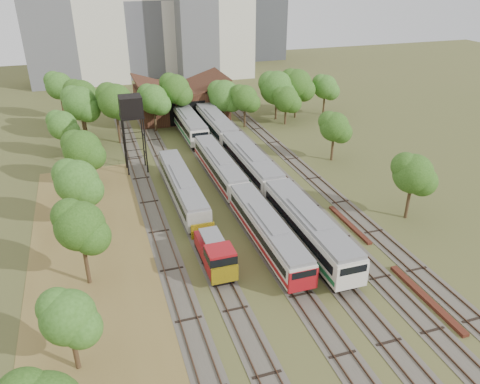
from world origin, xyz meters
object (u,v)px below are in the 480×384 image
object	(u,v)px
railcar_red_set	(240,195)
shunter_locomotive	(215,255)
railcar_green_set	(251,165)
water_tower	(131,108)

from	to	relation	value
railcar_red_set	shunter_locomotive	xyz separation A→B (m)	(-6.00, -10.73, -0.24)
shunter_locomotive	railcar_green_set	bearing A→B (deg)	61.36
shunter_locomotive	railcar_red_set	bearing A→B (deg)	60.79
railcar_red_set	railcar_green_set	bearing A→B (deg)	62.18
railcar_green_set	shunter_locomotive	xyz separation A→B (m)	(-10.00, -18.31, -0.48)
railcar_red_set	water_tower	distance (m)	19.54
railcar_red_set	shunter_locomotive	world-z (taller)	railcar_red_set
railcar_red_set	water_tower	size ratio (longest dim) A/B	3.29
shunter_locomotive	water_tower	xyz separation A→B (m)	(-4.12, 25.88, 7.30)
railcar_green_set	water_tower	distance (m)	17.41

